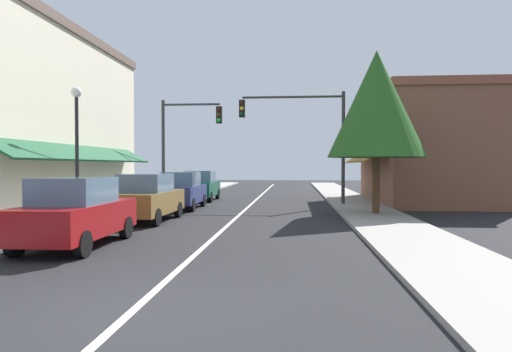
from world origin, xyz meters
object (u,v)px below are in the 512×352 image
at_px(parked_car_second_left, 147,198).
at_px(parked_car_far_left, 201,186).
at_px(parked_car_third_left, 181,191).
at_px(traffic_signal_left_corner, 183,135).
at_px(street_lamp_left_near, 77,132).
at_px(tree_right_near, 376,104).
at_px(parked_car_nearest_left, 76,212).
at_px(traffic_signal_mast_arm, 307,128).

relative_size(parked_car_second_left, parked_car_far_left, 1.00).
relative_size(parked_car_third_left, parked_car_far_left, 1.00).
bearing_deg(traffic_signal_left_corner, street_lamp_left_near, -99.03).
xyz_separation_m(street_lamp_left_near, tree_right_near, (10.77, 3.93, 1.37)).
bearing_deg(street_lamp_left_near, parked_car_far_left, 80.27).
bearing_deg(parked_car_nearest_left, parked_car_third_left, 88.16).
height_order(parked_car_far_left, street_lamp_left_near, street_lamp_left_near).
bearing_deg(parked_car_third_left, tree_right_near, -15.93).
xyz_separation_m(parked_car_far_left, tree_right_near, (8.84, -7.34, 3.70)).
bearing_deg(parked_car_third_left, parked_car_second_left, -92.12).
bearing_deg(parked_car_second_left, parked_car_far_left, 91.47).
xyz_separation_m(parked_car_nearest_left, traffic_signal_mast_arm, (6.19, 12.35, 3.15)).
bearing_deg(parked_car_second_left, parked_car_nearest_left, -89.85).
height_order(parked_car_third_left, traffic_signal_mast_arm, traffic_signal_mast_arm).
bearing_deg(street_lamp_left_near, traffic_signal_mast_arm, 46.39).
relative_size(parked_car_second_left, traffic_signal_left_corner, 0.74).
relative_size(traffic_signal_mast_arm, tree_right_near, 0.87).
height_order(parked_car_third_left, street_lamp_left_near, street_lamp_left_near).
bearing_deg(parked_car_far_left, traffic_signal_left_corner, -103.44).
relative_size(parked_car_third_left, tree_right_near, 0.61).
bearing_deg(traffic_signal_mast_arm, parked_car_third_left, -159.36).
height_order(parked_car_nearest_left, parked_car_far_left, same).
height_order(parked_car_second_left, traffic_signal_left_corner, traffic_signal_left_corner).
bearing_deg(parked_car_far_left, street_lamp_left_near, -100.70).
xyz_separation_m(parked_car_third_left, street_lamp_left_near, (-2.06, -6.22, 2.33)).
bearing_deg(traffic_signal_mast_arm, parked_car_second_left, -130.70).
height_order(parked_car_nearest_left, traffic_signal_mast_arm, traffic_signal_mast_arm).
bearing_deg(parked_car_third_left, traffic_signal_mast_arm, 19.38).
bearing_deg(traffic_signal_left_corner, tree_right_near, -28.49).
distance_m(traffic_signal_mast_arm, tree_right_near, 5.32).
relative_size(parked_car_nearest_left, street_lamp_left_near, 0.87).
height_order(traffic_signal_mast_arm, street_lamp_left_near, traffic_signal_mast_arm).
height_order(parked_car_far_left, traffic_signal_mast_arm, traffic_signal_mast_arm).
relative_size(parked_car_second_left, parked_car_third_left, 1.00).
distance_m(parked_car_nearest_left, traffic_signal_mast_arm, 14.17).
bearing_deg(parked_car_nearest_left, traffic_signal_left_corner, 91.17).
height_order(parked_car_third_left, tree_right_near, tree_right_near).
height_order(traffic_signal_left_corner, street_lamp_left_near, traffic_signal_left_corner).
relative_size(traffic_signal_mast_arm, traffic_signal_left_corner, 1.05).
height_order(parked_car_far_left, tree_right_near, tree_right_near).
bearing_deg(tree_right_near, parked_car_third_left, 165.32).
height_order(parked_car_far_left, traffic_signal_left_corner, traffic_signal_left_corner).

